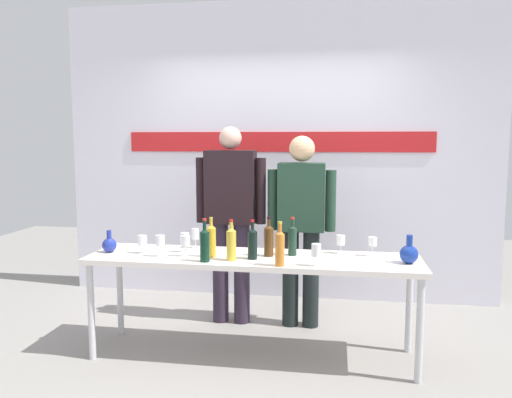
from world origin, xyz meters
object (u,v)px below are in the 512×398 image
(wine_glass_right_0, at_px, (316,250))
(wine_glass_right_2, at_px, (341,241))
(decanter_blue_right, at_px, (409,253))
(wine_glass_left_4, at_px, (185,241))
(wine_bottle_3, at_px, (280,247))
(wine_bottle_4, at_px, (292,239))
(decanter_blue_left, at_px, (109,244))
(wine_glass_right_1, at_px, (372,242))
(wine_bottle_5, at_px, (211,240))
(wine_glass_left_1, at_px, (185,238))
(wine_bottle_0, at_px, (269,239))
(wine_bottle_1, at_px, (231,243))
(wine_glass_left_0, at_px, (160,241))
(wine_bottle_2, at_px, (205,244))
(wine_glass_left_3, at_px, (195,234))
(presenter_right, at_px, (301,219))
(wine_glass_left_2, at_px, (142,241))
(wine_bottle_6, at_px, (252,243))
(display_table, at_px, (253,265))
(presenter_left, at_px, (231,211))

(wine_glass_right_0, xyz_separation_m, wine_glass_right_2, (0.17, 0.42, -0.01))
(decanter_blue_right, xyz_separation_m, wine_glass_left_4, (-1.61, -0.04, 0.04))
(wine_bottle_3, relative_size, wine_bottle_4, 1.07)
(decanter_blue_left, height_order, wine_bottle_3, wine_bottle_3)
(wine_bottle_3, height_order, wine_glass_right_1, wine_bottle_3)
(wine_bottle_5, relative_size, wine_glass_left_1, 1.94)
(decanter_blue_right, bearing_deg, wine_glass_right_0, -164.36)
(wine_bottle_0, xyz_separation_m, wine_bottle_1, (-0.25, -0.17, 0.00))
(wine_bottle_0, height_order, wine_bottle_1, same)
(wine_bottle_5, distance_m, wine_glass_right_0, 0.79)
(wine_bottle_4, height_order, wine_glass_left_0, wine_bottle_4)
(wine_bottle_2, height_order, wine_glass_left_3, wine_bottle_2)
(presenter_right, bearing_deg, wine_glass_left_0, -141.44)
(wine_glass_left_0, height_order, wine_glass_left_2, wine_glass_left_0)
(wine_glass_right_1, bearing_deg, wine_bottle_3, -148.34)
(wine_bottle_2, xyz_separation_m, wine_glass_right_0, (0.79, -0.00, -0.02))
(wine_bottle_1, bearing_deg, wine_glass_right_1, 16.25)
(wine_glass_left_4, distance_m, wine_glass_right_1, 1.39)
(wine_bottle_1, height_order, wine_glass_left_1, wine_bottle_1)
(wine_bottle_0, bearing_deg, wine_glass_left_4, -170.17)
(wine_bottle_4, distance_m, wine_bottle_6, 0.32)
(wine_bottle_6, relative_size, wine_glass_left_1, 1.89)
(wine_glass_left_3, bearing_deg, wine_glass_right_2, -0.66)
(wine_bottle_3, bearing_deg, wine_glass_left_2, 168.53)
(display_table, distance_m, wine_glass_right_2, 0.69)
(wine_glass_left_0, relative_size, wine_glass_left_2, 1.15)
(wine_bottle_0, xyz_separation_m, wine_glass_left_3, (-0.62, 0.18, -0.02))
(presenter_right, height_order, wine_bottle_2, presenter_right)
(wine_bottle_4, xyz_separation_m, wine_glass_left_3, (-0.79, 0.13, -0.01))
(display_table, height_order, wine_bottle_5, wine_bottle_5)
(wine_bottle_0, bearing_deg, wine_glass_left_3, 163.30)
(presenter_left, bearing_deg, wine_glass_left_4, -103.84)
(wine_bottle_1, distance_m, wine_glass_left_4, 0.37)
(decanter_blue_right, xyz_separation_m, wine_bottle_2, (-1.42, -0.18, 0.06))
(decanter_blue_left, bearing_deg, wine_glass_left_0, -9.53)
(wine_glass_left_3, bearing_deg, wine_bottle_5, -54.04)
(wine_glass_left_3, height_order, wine_glass_right_0, wine_glass_left_3)
(wine_bottle_5, distance_m, wine_glass_left_2, 0.55)
(presenter_right, distance_m, wine_glass_left_0, 1.26)
(wine_glass_left_4, bearing_deg, presenter_left, 76.16)
(presenter_right, bearing_deg, wine_glass_right_1, -43.02)
(wine_bottle_1, relative_size, wine_glass_left_0, 1.86)
(wine_bottle_0, height_order, wine_bottle_4, wine_bottle_0)
(display_table, bearing_deg, wine_glass_left_4, -171.49)
(display_table, bearing_deg, wine_bottle_4, 16.97)
(wine_bottle_2, distance_m, wine_glass_left_4, 0.23)
(display_table, xyz_separation_m, presenter_left, (-0.31, 0.68, 0.30))
(wine_bottle_5, bearing_deg, wine_glass_left_2, 176.77)
(wine_glass_left_0, height_order, wine_glass_right_0, wine_glass_left_0)
(wine_glass_left_3, xyz_separation_m, wine_glass_left_4, (0.01, -0.29, 0.00))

